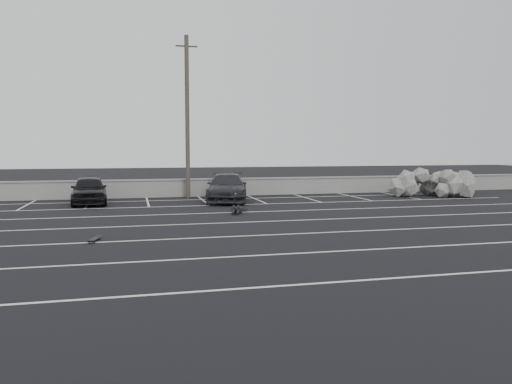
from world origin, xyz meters
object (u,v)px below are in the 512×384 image
object	(u,v)px
trash_bin	(232,187)
skateboard	(94,239)
utility_pole	(187,117)
car_left	(89,190)
riprap_pile	(435,187)
person	(238,208)
car_right	(227,188)

from	to	relation	value
trash_bin	skateboard	bearing A→B (deg)	-117.54
utility_pole	trash_bin	xyz separation A→B (m)	(2.70, 0.40, -4.16)
car_left	skateboard	size ratio (longest dim) A/B	5.68
car_left	skateboard	xyz separation A→B (m)	(1.02, -11.01, -0.66)
skateboard	utility_pole	bearing A→B (deg)	86.84
car_left	riprap_pile	world-z (taller)	car_left
riprap_pile	utility_pole	bearing A→B (deg)	170.10
person	car_right	bearing A→B (deg)	104.82
utility_pole	riprap_pile	bearing A→B (deg)	-9.90
car_left	trash_bin	world-z (taller)	car_left
utility_pole	car_left	bearing A→B (deg)	-159.40
car_right	trash_bin	bearing A→B (deg)	85.34
utility_pole	person	bearing A→B (deg)	-78.36
person	skateboard	size ratio (longest dim) A/B	2.97
person	skateboard	bearing A→B (deg)	-115.35
skateboard	person	bearing A→B (deg)	60.41
car_left	person	world-z (taller)	car_left
car_right	skateboard	distance (m)	12.28
car_left	car_right	distance (m)	7.18
trash_bin	utility_pole	bearing A→B (deg)	-171.58
utility_pole	person	world-z (taller)	utility_pole
utility_pole	skateboard	bearing A→B (deg)	-108.26
car_left	utility_pole	bearing A→B (deg)	16.96
riprap_pile	skateboard	xyz separation A→B (m)	(-18.82, -10.47, -0.48)
utility_pole	riprap_pile	xyz separation A→B (m)	(14.53, -2.54, -4.14)
trash_bin	person	world-z (taller)	trash_bin
utility_pole	skateboard	xyz separation A→B (m)	(-4.29, -13.01, -4.62)
car_right	person	distance (m)	4.82
person	car_left	bearing A→B (deg)	162.02
riprap_pile	person	distance (m)	13.85
car_left	car_right	world-z (taller)	car_right
riprap_pile	person	xyz separation A→B (m)	(-13.05, -4.64, -0.34)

